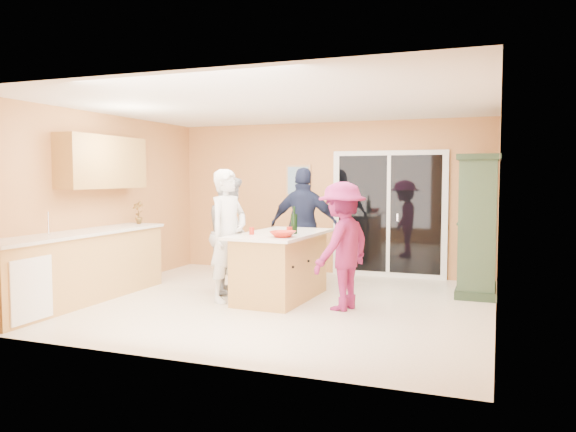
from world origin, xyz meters
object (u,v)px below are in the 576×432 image
(woman_grey, at_px, (231,234))
(kitchen_island, at_px, (281,268))
(woman_navy, at_px, (304,226))
(woman_magenta, at_px, (342,246))
(woman_white, at_px, (228,236))
(green_hutch, at_px, (478,227))

(woman_grey, bearing_deg, kitchen_island, -130.43)
(woman_navy, height_order, woman_magenta, woman_navy)
(woman_white, relative_size, woman_magenta, 1.10)
(green_hutch, relative_size, woman_grey, 1.17)
(kitchen_island, distance_m, woman_white, 0.85)
(woman_grey, distance_m, woman_magenta, 1.86)
(woman_white, distance_m, woman_grey, 0.63)
(kitchen_island, xyz_separation_m, woman_white, (-0.61, -0.37, 0.46))
(green_hutch, distance_m, woman_navy, 2.55)
(kitchen_island, relative_size, green_hutch, 0.90)
(woman_grey, bearing_deg, green_hutch, -99.55)
(green_hutch, distance_m, woman_grey, 3.52)
(woman_grey, distance_m, woman_navy, 1.22)
(green_hutch, distance_m, woman_magenta, 2.20)
(green_hutch, xyz_separation_m, woman_grey, (-3.36, -1.05, -0.12))
(kitchen_island, height_order, green_hutch, green_hutch)
(green_hutch, bearing_deg, woman_magenta, -135.37)
(woman_magenta, bearing_deg, green_hutch, 152.33)
(woman_white, xyz_separation_m, woman_grey, (-0.25, 0.58, -0.04))
(woman_navy, bearing_deg, woman_white, 61.75)
(kitchen_island, height_order, woman_magenta, woman_magenta)
(green_hutch, relative_size, woman_magenta, 1.23)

